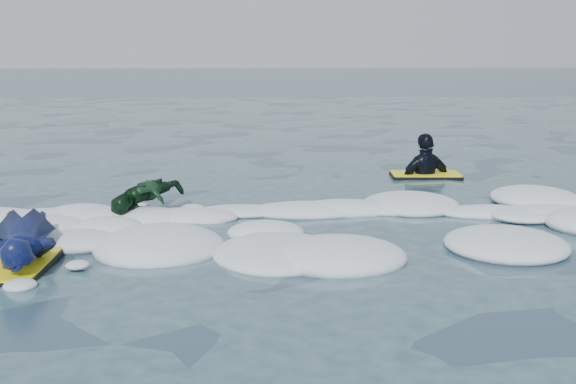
# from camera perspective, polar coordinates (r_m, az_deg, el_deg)

# --- Properties ---
(ground) EXTENTS (120.00, 120.00, 0.00)m
(ground) POSITION_cam_1_polar(r_m,az_deg,el_deg) (6.75, -9.94, -5.04)
(ground) COLOR #1B3942
(ground) RESTS_ON ground
(foam_band) EXTENTS (12.00, 3.10, 0.30)m
(foam_band) POSITION_cam_1_polar(r_m,az_deg,el_deg) (7.73, -8.86, -2.89)
(foam_band) COLOR white
(foam_band) RESTS_ON ground
(prone_woman_unit) EXTENTS (0.95, 1.66, 0.41)m
(prone_woman_unit) POSITION_cam_1_polar(r_m,az_deg,el_deg) (6.80, -20.24, -3.66)
(prone_woman_unit) COLOR black
(prone_woman_unit) RESTS_ON ground
(prone_child_unit) EXTENTS (0.94, 1.20, 0.41)m
(prone_child_unit) POSITION_cam_1_polar(r_m,az_deg,el_deg) (8.23, -11.07, -0.60)
(prone_child_unit) COLOR black
(prone_child_unit) RESTS_ON ground
(waiting_rider_unit) EXTENTS (1.03, 0.63, 1.51)m
(waiting_rider_unit) POSITION_cam_1_polar(r_m,az_deg,el_deg) (10.78, 10.79, 0.64)
(waiting_rider_unit) COLOR black
(waiting_rider_unit) RESTS_ON ground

